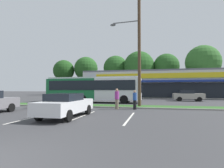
{
  "coord_description": "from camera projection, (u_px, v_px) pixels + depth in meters",
  "views": [
    {
      "loc": [
        3.93,
        -3.2,
        1.71
      ],
      "look_at": [
        -0.88,
        18.1,
        2.33
      ],
      "focal_mm": 28.96,
      "sensor_mm": 36.0,
      "label": 1
    }
  ],
  "objects": [
    {
      "name": "parking_stripe_2",
      "position": [
        130.0,
        118.0,
        10.73
      ],
      "size": [
        0.12,
        4.8,
        0.01
      ],
      "primitive_type": "cube",
      "color": "silver",
      "rests_on": "ground_plane"
    },
    {
      "name": "bus_stop_bench",
      "position": [
        54.0,
        102.0,
        16.88
      ],
      "size": [
        1.6,
        0.45,
        0.95
      ],
      "rotation": [
        0.0,
        0.0,
        3.14
      ],
      "color": "brown",
      "rests_on": "ground_plane"
    },
    {
      "name": "storefront_building",
      "position": [
        157.0,
        85.0,
        37.78
      ],
      "size": [
        28.48,
        12.77,
        5.31
      ],
      "color": "beige",
      "rests_on": "ground_plane"
    },
    {
      "name": "tree_mid_left",
      "position": [
        116.0,
        68.0,
        51.43
      ],
      "size": [
        6.92,
        6.92,
        11.24
      ],
      "color": "#473323",
      "rests_on": "ground_plane"
    },
    {
      "name": "tree_right",
      "position": [
        203.0,
        62.0,
        42.15
      ],
      "size": [
        7.88,
        7.88,
        11.95
      ],
      "color": "#473323",
      "rests_on": "ground_plane"
    },
    {
      "name": "tree_left",
      "position": [
        86.0,
        69.0,
        52.88
      ],
      "size": [
        6.85,
        6.85,
        11.17
      ],
      "color": "#473323",
      "rests_on": "ground_plane"
    },
    {
      "name": "city_bus",
      "position": [
        93.0,
        89.0,
        23.39
      ],
      "size": [
        12.36,
        2.96,
        3.25
      ],
      "rotation": [
        0.0,
        0.0,
        -0.03
      ],
      "color": "#196638",
      "rests_on": "ground_plane"
    },
    {
      "name": "utility_pole",
      "position": [
        138.0,
        43.0,
        17.23
      ],
      "size": [
        3.02,
        2.4,
        11.48
      ],
      "color": "#4C3826",
      "rests_on": "ground_plane"
    },
    {
      "name": "tree_mid",
      "position": [
        139.0,
        67.0,
        48.58
      ],
      "size": [
        8.18,
        8.18,
        11.9
      ],
      "color": "#473323",
      "rests_on": "ground_plane"
    },
    {
      "name": "parking_stripe_1",
      "position": [
        82.0,
        116.0,
        11.44
      ],
      "size": [
        0.12,
        4.8,
        0.01
      ],
      "primitive_type": "cube",
      "color": "silver",
      "rests_on": "ground_plane"
    },
    {
      "name": "car_1",
      "position": [
        188.0,
        95.0,
        25.87
      ],
      "size": [
        4.14,
        1.98,
        1.55
      ],
      "color": "#9E998C",
      "rests_on": "ground_plane"
    },
    {
      "name": "parking_stripe_0",
      "position": [
        35.0,
        117.0,
        11.04
      ],
      "size": [
        0.12,
        4.8,
        0.01
      ],
      "primitive_type": "cube",
      "color": "silver",
      "rests_on": "ground_plane"
    },
    {
      "name": "grass_median",
      "position": [
        112.0,
        106.0,
        17.59
      ],
      "size": [
        56.0,
        2.2,
        0.12
      ],
      "primitive_type": "cube",
      "color": "#2D5B23",
      "rests_on": "ground_plane"
    },
    {
      "name": "tree_far_left",
      "position": [
        64.0,
        71.0,
        53.21
      ],
      "size": [
        6.14,
        6.14,
        10.28
      ],
      "color": "#473323",
      "rests_on": "ground_plane"
    },
    {
      "name": "pedestrian_by_pole",
      "position": [
        135.0,
        100.0,
        15.12
      ],
      "size": [
        0.33,
        0.33,
        1.61
      ],
      "rotation": [
        0.0,
        0.0,
        0.62
      ],
      "color": "black",
      "rests_on": "ground_plane"
    },
    {
      "name": "car_0",
      "position": [
        66.0,
        105.0,
        10.97
      ],
      "size": [
        1.93,
        4.71,
        1.45
      ],
      "rotation": [
        0.0,
        0.0,
        1.57
      ],
      "color": "silver",
      "rests_on": "ground_plane"
    },
    {
      "name": "tree_mid_right",
      "position": [
        166.0,
        66.0,
        47.43
      ],
      "size": [
        6.7,
        6.7,
        11.04
      ],
      "color": "#473323",
      "rests_on": "ground_plane"
    },
    {
      "name": "curb_lip",
      "position": [
        109.0,
        107.0,
        16.4
      ],
      "size": [
        56.0,
        0.24,
        0.12
      ],
      "primitive_type": "cube",
      "color": "gray",
      "rests_on": "ground_plane"
    },
    {
      "name": "pedestrian_near_bench",
      "position": [
        117.0,
        99.0,
        15.38
      ],
      "size": [
        0.35,
        0.35,
        1.76
      ],
      "rotation": [
        0.0,
        0.0,
        1.96
      ],
      "color": "#726651",
      "rests_on": "ground_plane"
    }
  ]
}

